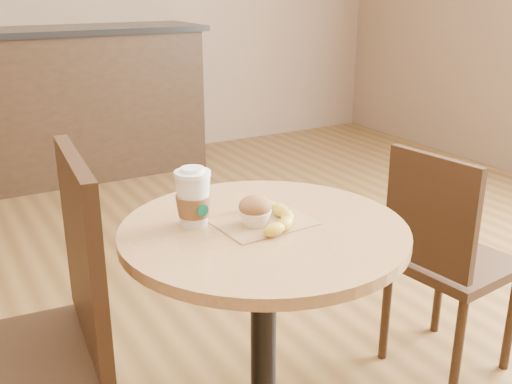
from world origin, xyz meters
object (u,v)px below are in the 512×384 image
muffin (255,211)px  banana (270,215)px  chair_left (37,345)px  chair_right (445,255)px  cafe_table (264,298)px  coffee_cup (193,200)px

muffin → banana: size_ratio=0.35×
chair_left → muffin: chair_left is taller
chair_right → cafe_table: bearing=89.2°
cafe_table → chair_left: chair_left is taller
chair_left → chair_right: 1.33m
chair_left → banana: bearing=89.4°
chair_left → coffee_cup: 0.50m
cafe_table → coffee_cup: size_ratio=4.91×
cafe_table → banana: 0.23m
chair_right → banana: 0.80m
chair_left → chair_right: chair_left is taller
coffee_cup → chair_right: bearing=-7.7°
chair_right → coffee_cup: 0.99m
coffee_cup → muffin: bearing=-37.7°
cafe_table → banana: (0.03, 0.02, 0.22)m
coffee_cup → banana: coffee_cup is taller
cafe_table → coffee_cup: bearing=147.1°
muffin → chair_left: bearing=173.2°
coffee_cup → banana: 0.20m
cafe_table → banana: size_ratio=3.10×
chair_right → coffee_cup: coffee_cup is taller
cafe_table → muffin: 0.25m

